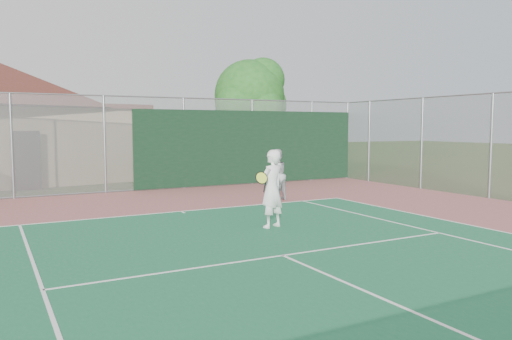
{
  "coord_description": "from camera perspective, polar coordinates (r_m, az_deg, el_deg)",
  "views": [
    {
      "loc": [
        -4.76,
        -1.33,
        2.4
      ],
      "look_at": [
        1.39,
        10.0,
        1.28
      ],
      "focal_mm": 35.0,
      "sensor_mm": 36.0,
      "label": 1
    }
  ],
  "objects": [
    {
      "name": "back_fence",
      "position": [
        19.56,
        -7.93,
        2.79
      ],
      "size": [
        20.08,
        0.11,
        3.53
      ],
      "color": "gray",
      "rests_on": "ground"
    },
    {
      "name": "side_fence_right",
      "position": [
        20.23,
        18.4,
        2.89
      ],
      "size": [
        0.08,
        9.0,
        3.5
      ],
      "color": "gray",
      "rests_on": "ground"
    },
    {
      "name": "tree",
      "position": [
        25.69,
        -0.55,
        8.28
      ],
      "size": [
        4.23,
        4.0,
        5.89
      ],
      "color": "#331E12",
      "rests_on": "ground"
    },
    {
      "name": "player_white_front",
      "position": [
        11.75,
        1.79,
        -2.23
      ],
      "size": [
        1.0,
        0.77,
        1.84
      ],
      "rotation": [
        0.0,
        0.0,
        3.46
      ],
      "color": "white",
      "rests_on": "ground"
    },
    {
      "name": "player_grey_back",
      "position": [
        16.08,
        2.31,
        -0.63
      ],
      "size": [
        0.97,
        0.87,
        1.66
      ],
      "rotation": [
        0.0,
        0.0,
        3.5
      ],
      "color": "#ADAFB2",
      "rests_on": "ground"
    }
  ]
}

